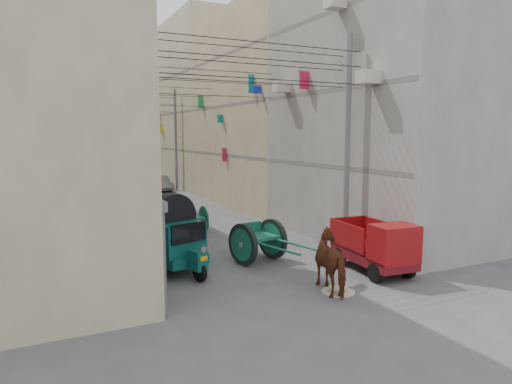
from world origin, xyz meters
TOP-DOWN VIEW (x-y plane):
  - ground at (0.00, 0.00)m, footprint 140.00×140.00m
  - building_row_left at (-8.00, 34.13)m, footprint 8.00×62.00m
  - building_row_right at (8.00, 34.13)m, footprint 8.00×62.00m
  - end_cap_building at (0.00, 66.00)m, footprint 22.00×10.00m
  - shutters_left at (-3.92, 10.38)m, footprint 0.18×14.40m
  - signboards at (-0.01, 21.66)m, footprint 8.22×40.52m
  - ac_units at (3.65, 7.67)m, footprint 0.70×6.55m
  - utility_poles at (0.00, 17.00)m, footprint 7.40×22.20m
  - overhead_cables at (0.00, 14.40)m, footprint 7.40×22.52m
  - auto_rickshaw at (-2.70, 6.82)m, footprint 2.14×2.92m
  - tonga_cart at (0.32, 6.65)m, footprint 1.94×3.42m
  - mini_truck at (3.17, 3.64)m, footprint 1.64×3.21m
  - second_cart at (-0.42, 12.13)m, footprint 1.40×1.24m
  - feed_sack at (0.99, 2.84)m, footprint 0.60×0.48m
  - horse at (0.96, 3.00)m, footprint 1.25×2.16m
  - distant_car_white at (-0.34, 25.50)m, footprint 1.51×3.71m
  - distant_car_grey at (2.34, 28.47)m, footprint 1.49×3.64m
  - distant_car_green at (0.60, 36.72)m, footprint 2.48×4.29m

SIDE VIEW (x-z plane):
  - ground at x=0.00m, z-range 0.00..0.00m
  - feed_sack at x=0.99m, z-range 0.00..0.30m
  - distant_car_green at x=0.60m, z-range 0.00..1.17m
  - distant_car_grey at x=2.34m, z-range 0.00..1.18m
  - distant_car_white at x=-0.34m, z-range 0.00..1.26m
  - second_cart at x=-0.42m, z-range 0.04..1.26m
  - tonga_cart at x=0.32m, z-range 0.03..1.49m
  - mini_truck at x=3.17m, z-range -0.04..1.71m
  - horse at x=0.96m, z-range 0.00..1.72m
  - auto_rickshaw at x=-2.70m, z-range 0.18..2.15m
  - shutters_left at x=-3.92m, z-range 0.06..2.93m
  - signboards at x=-0.01m, z-range 0.59..6.27m
  - utility_poles at x=0.00m, z-range 0.00..8.00m
  - building_row_left at x=-8.00m, z-range -0.54..13.46m
  - building_row_right at x=8.00m, z-range -0.54..13.46m
  - end_cap_building at x=0.00m, z-range 0.00..13.00m
  - overhead_cables at x=0.00m, z-range 6.20..7.33m
  - ac_units at x=3.65m, z-range 5.76..9.11m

